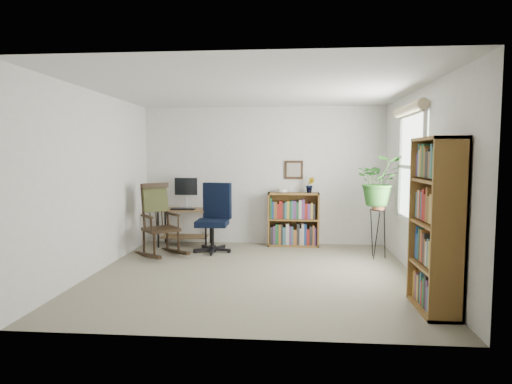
# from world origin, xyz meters

# --- Properties ---
(floor) EXTENTS (4.20, 4.00, 0.00)m
(floor) POSITION_xyz_m (0.00, 0.00, 0.00)
(floor) COLOR gray
(floor) RESTS_ON ground
(ceiling) EXTENTS (4.20, 4.00, 0.00)m
(ceiling) POSITION_xyz_m (0.00, 0.00, 2.40)
(ceiling) COLOR silver
(ceiling) RESTS_ON ground
(wall_back) EXTENTS (4.20, 0.00, 2.40)m
(wall_back) POSITION_xyz_m (0.00, 2.00, 1.20)
(wall_back) COLOR silver
(wall_back) RESTS_ON ground
(wall_front) EXTENTS (4.20, 0.00, 2.40)m
(wall_front) POSITION_xyz_m (0.00, -2.00, 1.20)
(wall_front) COLOR silver
(wall_front) RESTS_ON ground
(wall_left) EXTENTS (0.00, 4.00, 2.40)m
(wall_left) POSITION_xyz_m (-2.10, 0.00, 1.20)
(wall_left) COLOR silver
(wall_left) RESTS_ON ground
(wall_right) EXTENTS (0.00, 4.00, 2.40)m
(wall_right) POSITION_xyz_m (2.10, 0.00, 1.20)
(wall_right) COLOR silver
(wall_right) RESTS_ON ground
(window) EXTENTS (0.12, 1.20, 1.50)m
(window) POSITION_xyz_m (2.06, 0.30, 1.40)
(window) COLOR silver
(window) RESTS_ON wall_right
(desk) EXTENTS (0.89, 0.49, 0.64)m
(desk) POSITION_xyz_m (-1.34, 1.70, 0.32)
(desk) COLOR brown
(desk) RESTS_ON floor
(monitor) EXTENTS (0.46, 0.16, 0.56)m
(monitor) POSITION_xyz_m (-1.34, 1.84, 0.92)
(monitor) COLOR silver
(monitor) RESTS_ON desk
(keyboard) EXTENTS (0.40, 0.15, 0.02)m
(keyboard) POSITION_xyz_m (-1.34, 1.58, 0.65)
(keyboard) COLOR black
(keyboard) RESTS_ON desk
(office_chair) EXTENTS (0.73, 0.73, 1.13)m
(office_chair) POSITION_xyz_m (-0.78, 1.24, 0.56)
(office_chair) COLOR black
(office_chair) RESTS_ON floor
(rocking_chair) EXTENTS (1.09, 1.13, 1.14)m
(rocking_chair) POSITION_xyz_m (-1.52, 0.91, 0.57)
(rocking_chair) COLOR black
(rocking_chair) RESTS_ON floor
(low_bookshelf) EXTENTS (0.87, 0.29, 0.92)m
(low_bookshelf) POSITION_xyz_m (0.53, 1.82, 0.46)
(low_bookshelf) COLOR brown
(low_bookshelf) RESTS_ON floor
(tall_bookshelf) EXTENTS (0.33, 0.76, 1.73)m
(tall_bookshelf) POSITION_xyz_m (1.92, -1.16, 0.87)
(tall_bookshelf) COLOR brown
(tall_bookshelf) RESTS_ON floor
(plant_stand) EXTENTS (0.30, 0.30, 0.87)m
(plant_stand) POSITION_xyz_m (1.80, 1.03, 0.43)
(plant_stand) COLOR black
(plant_stand) RESTS_ON floor
(spider_plant) EXTENTS (1.69, 1.88, 1.46)m
(spider_plant) POSITION_xyz_m (1.80, 1.03, 1.53)
(spider_plant) COLOR #286122
(spider_plant) RESTS_ON plant_stand
(potted_plant_small) EXTENTS (0.13, 0.24, 0.11)m
(potted_plant_small) POSITION_xyz_m (0.81, 1.83, 0.97)
(potted_plant_small) COLOR #286122
(potted_plant_small) RESTS_ON low_bookshelf
(framed_picture) EXTENTS (0.32, 0.04, 0.32)m
(framed_picture) POSITION_xyz_m (0.53, 1.97, 1.31)
(framed_picture) COLOR black
(framed_picture) RESTS_ON wall_back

